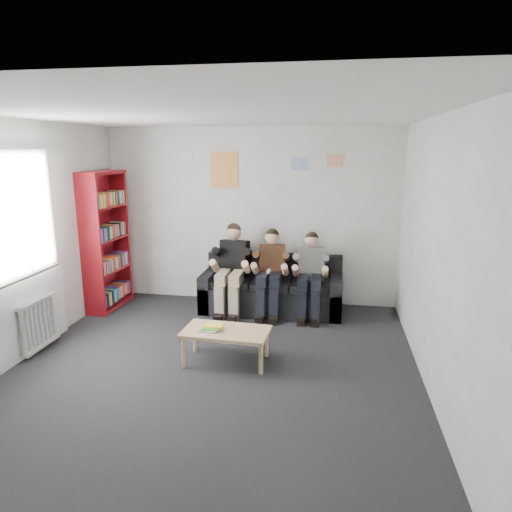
{
  "coord_description": "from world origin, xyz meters",
  "views": [
    {
      "loc": [
        1.25,
        -4.38,
        2.37
      ],
      "look_at": [
        0.29,
        1.3,
        1.01
      ],
      "focal_mm": 32.0,
      "sensor_mm": 36.0,
      "label": 1
    }
  ],
  "objects": [
    {
      "name": "room_shell",
      "position": [
        0.0,
        0.0,
        1.35
      ],
      "size": [
        5.0,
        5.0,
        5.0
      ],
      "color": "black",
      "rests_on": "ground"
    },
    {
      "name": "poster_sign",
      "position": [
        -1.0,
        2.49,
        2.25
      ],
      "size": [
        0.2,
        0.01,
        0.14
      ],
      "primitive_type": "cube",
      "color": "white",
      "rests_on": "room_shell"
    },
    {
      "name": "person_middle",
      "position": [
        0.39,
        1.92,
        0.62
      ],
      "size": [
        0.38,
        0.81,
        1.24
      ],
      "rotation": [
        0.0,
        0.0,
        0.13
      ],
      "color": "#432316",
      "rests_on": "sofa"
    },
    {
      "name": "poster_blue",
      "position": [
        0.75,
        2.49,
        2.15
      ],
      "size": [
        0.25,
        0.01,
        0.2
      ],
      "primitive_type": "cube",
      "color": "blue",
      "rests_on": "room_shell"
    },
    {
      "name": "window",
      "position": [
        -2.22,
        0.2,
        1.03
      ],
      "size": [
        0.05,
        1.3,
        2.36
      ],
      "color": "white",
      "rests_on": "room_shell"
    },
    {
      "name": "person_right",
      "position": [
        0.97,
        1.92,
        0.61
      ],
      "size": [
        0.36,
        0.78,
        1.21
      ],
      "rotation": [
        0.0,
        0.0,
        0.16
      ],
      "color": "silver",
      "rests_on": "sofa"
    },
    {
      "name": "bookshelf",
      "position": [
        -2.07,
        1.84,
        1.03
      ],
      "size": [
        0.31,
        0.93,
        2.06
      ],
      "rotation": [
        0.0,
        0.0,
        -0.05
      ],
      "color": "maroon",
      "rests_on": "ground"
    },
    {
      "name": "game_cases",
      "position": [
        -0.06,
        0.26,
        0.41
      ],
      "size": [
        0.24,
        0.21,
        0.05
      ],
      "rotation": [
        0.0,
        0.0,
        0.02
      ],
      "color": "silver",
      "rests_on": "coffee_table"
    },
    {
      "name": "coffee_table",
      "position": [
        0.12,
        0.28,
        0.34
      ],
      "size": [
        0.96,
        0.53,
        0.38
      ],
      "rotation": [
        0.0,
        0.0,
        -0.06
      ],
      "color": "tan",
      "rests_on": "ground"
    },
    {
      "name": "sofa",
      "position": [
        0.39,
        2.11,
        0.29
      ],
      "size": [
        2.06,
        0.84,
        0.8
      ],
      "color": "black",
      "rests_on": "ground"
    },
    {
      "name": "radiator",
      "position": [
        -2.15,
        0.2,
        0.35
      ],
      "size": [
        0.1,
        0.64,
        0.6
      ],
      "color": "silver",
      "rests_on": "ground"
    },
    {
      "name": "person_left",
      "position": [
        -0.18,
        1.91,
        0.64
      ],
      "size": [
        0.41,
        0.87,
        1.3
      ],
      "rotation": [
        0.0,
        0.0,
        -0.11
      ],
      "color": "black",
      "rests_on": "sofa"
    },
    {
      "name": "poster_pink",
      "position": [
        1.25,
        2.49,
        2.2
      ],
      "size": [
        0.22,
        0.01,
        0.18
      ],
      "primitive_type": "cube",
      "color": "#C33D99",
      "rests_on": "room_shell"
    },
    {
      "name": "poster_large",
      "position": [
        -0.4,
        2.49,
        2.05
      ],
      "size": [
        0.42,
        0.01,
        0.55
      ],
      "primitive_type": "cube",
      "color": "gold",
      "rests_on": "room_shell"
    }
  ]
}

